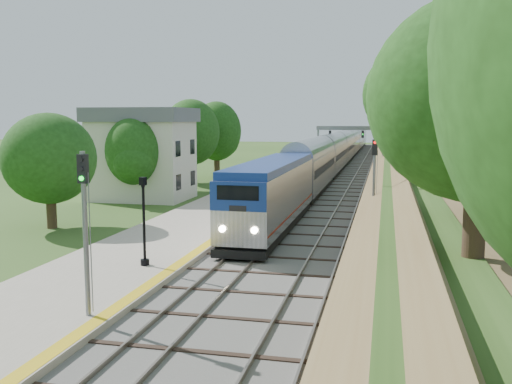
% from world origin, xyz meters
% --- Properties ---
extents(ground, '(320.00, 320.00, 0.00)m').
position_xyz_m(ground, '(0.00, 0.00, 0.00)').
color(ground, '#2D4C19').
rests_on(ground, ground).
extents(trackbed, '(9.50, 170.00, 0.28)m').
position_xyz_m(trackbed, '(2.00, 60.00, 0.07)').
color(trackbed, '#4C4944').
rests_on(trackbed, ground).
extents(platform, '(6.40, 68.00, 0.38)m').
position_xyz_m(platform, '(-5.20, 16.00, 0.19)').
color(platform, gray).
rests_on(platform, ground).
extents(yellow_stripe, '(0.55, 68.00, 0.01)m').
position_xyz_m(yellow_stripe, '(-2.35, 16.00, 0.39)').
color(yellow_stripe, gold).
rests_on(yellow_stripe, platform).
extents(embankment, '(10.64, 170.00, 11.70)m').
position_xyz_m(embankment, '(10.35, 60.00, 1.95)').
color(embankment, brown).
rests_on(embankment, ground).
extents(station_building, '(8.60, 6.60, 8.00)m').
position_xyz_m(station_building, '(-14.00, 30.00, 4.09)').
color(station_building, silver).
rests_on(station_building, ground).
extents(signal_gantry, '(8.40, 0.38, 6.20)m').
position_xyz_m(signal_gantry, '(2.47, 54.99, 4.82)').
color(signal_gantry, slate).
rests_on(signal_gantry, ground).
extents(trees_behind_platform, '(7.82, 53.32, 7.21)m').
position_xyz_m(trees_behind_platform, '(-11.17, 20.67, 4.53)').
color(trees_behind_platform, '#332316').
rests_on(trees_behind_platform, ground).
extents(train, '(2.85, 133.72, 4.18)m').
position_xyz_m(train, '(0.00, 75.49, 2.15)').
color(train, black).
rests_on(train, trackbed).
extents(lamppost_far, '(0.40, 0.40, 4.06)m').
position_xyz_m(lamppost_far, '(-3.79, 7.23, 2.19)').
color(lamppost_far, black).
rests_on(lamppost_far, platform).
extents(signal_platform, '(0.33, 0.26, 5.60)m').
position_xyz_m(signal_platform, '(-2.90, 0.54, 3.82)').
color(signal_platform, slate).
rests_on(signal_platform, platform).
extents(signal_farside, '(0.32, 0.25, 5.80)m').
position_xyz_m(signal_farside, '(6.20, 18.23, 3.67)').
color(signal_farside, slate).
rests_on(signal_farside, ground).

